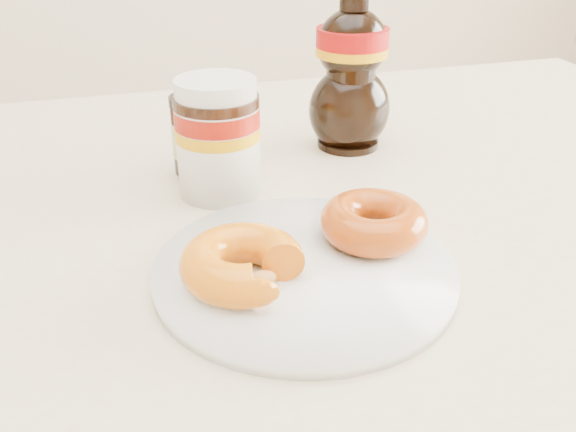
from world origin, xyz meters
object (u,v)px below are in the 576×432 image
object	(u,v)px
dining_table	(272,268)
nutella_jar	(218,133)
donut_whole	(374,222)
syrup_bottle	(351,68)
plate	(304,270)
dark_jar	(196,135)
donut_bitten	(242,263)

from	to	relation	value
dining_table	nutella_jar	size ratio (longest dim) A/B	10.97
donut_whole	nutella_jar	bearing A→B (deg)	123.70
dining_table	syrup_bottle	distance (m)	0.27
dining_table	plate	size ratio (longest dim) A/B	5.33
donut_whole	dark_jar	bearing A→B (deg)	118.26
nutella_jar	dark_jar	world-z (taller)	nutella_jar
donut_bitten	donut_whole	bearing A→B (deg)	26.27
plate	donut_whole	bearing A→B (deg)	18.59
plate	dark_jar	size ratio (longest dim) A/B	2.87
donut_bitten	syrup_bottle	size ratio (longest dim) A/B	0.50
plate	donut_bitten	size ratio (longest dim) A/B	2.56
donut_whole	syrup_bottle	world-z (taller)	syrup_bottle
syrup_bottle	plate	bearing A→B (deg)	-118.08
donut_whole	nutella_jar	xyz separation A→B (m)	(-0.11, 0.17, 0.04)
donut_bitten	donut_whole	xyz separation A→B (m)	(0.13, 0.04, -0.00)
dining_table	nutella_jar	xyz separation A→B (m)	(-0.05, 0.04, 0.15)
dark_jar	plate	bearing A→B (deg)	-78.99
nutella_jar	syrup_bottle	bearing A→B (deg)	25.98
dark_jar	dining_table	bearing A→B (deg)	-60.65
nutella_jar	syrup_bottle	world-z (taller)	syrup_bottle
plate	nutella_jar	size ratio (longest dim) A/B	2.06
donut_whole	donut_bitten	bearing A→B (deg)	-164.50
dark_jar	syrup_bottle	bearing A→B (deg)	7.20
plate	donut_bitten	bearing A→B (deg)	-168.67
nutella_jar	donut_whole	bearing A→B (deg)	-56.30
donut_whole	dark_jar	distance (m)	0.26
donut_bitten	plate	bearing A→B (deg)	22.10
donut_whole	nutella_jar	distance (m)	0.20
syrup_bottle	dark_jar	world-z (taller)	syrup_bottle
plate	dark_jar	world-z (taller)	dark_jar
donut_bitten	dark_jar	xyz separation A→B (m)	(0.01, 0.27, 0.01)
plate	syrup_bottle	size ratio (longest dim) A/B	1.29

